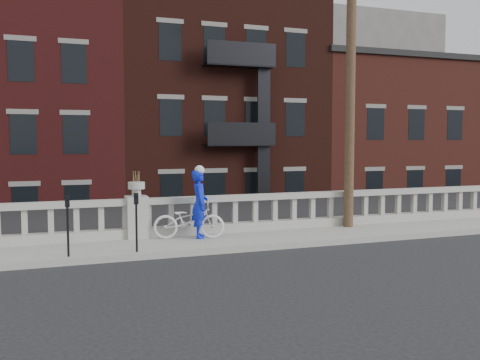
{
  "coord_description": "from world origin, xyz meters",
  "views": [
    {
      "loc": [
        -2.27,
        -10.05,
        2.71
      ],
      "look_at": [
        2.62,
        3.2,
        1.66
      ],
      "focal_mm": 40.0,
      "sensor_mm": 36.0,
      "label": 1
    }
  ],
  "objects": [
    {
      "name": "ground",
      "position": [
        0.0,
        0.0,
        0.0
      ],
      "size": [
        120.0,
        120.0,
        0.0
      ],
      "primitive_type": "plane",
      "color": "black",
      "rests_on": "ground"
    },
    {
      "name": "sidewalk",
      "position": [
        0.0,
        3.0,
        0.07
      ],
      "size": [
        32.0,
        2.2,
        0.15
      ],
      "primitive_type": "cube",
      "color": "gray",
      "rests_on": "ground"
    },
    {
      "name": "balustrade",
      "position": [
        0.0,
        3.95,
        0.64
      ],
      "size": [
        28.0,
        0.34,
        1.03
      ],
      "color": "gray",
      "rests_on": "sidewalk"
    },
    {
      "name": "planter_pedestal",
      "position": [
        0.0,
        3.95,
        0.83
      ],
      "size": [
        0.55,
        0.55,
        1.76
      ],
      "color": "gray",
      "rests_on": "sidewalk"
    },
    {
      "name": "lower_level",
      "position": [
        0.56,
        23.04,
        2.63
      ],
      "size": [
        80.0,
        44.0,
        20.8
      ],
      "color": "#605E59",
      "rests_on": "ground"
    },
    {
      "name": "utility_pole",
      "position": [
        6.2,
        3.6,
        5.24
      ],
      "size": [
        1.6,
        0.28,
        10.0
      ],
      "color": "#422D1E",
      "rests_on": "sidewalk"
    },
    {
      "name": "parking_meter_c",
      "position": [
        -1.8,
        2.15,
        1.0
      ],
      "size": [
        0.1,
        0.09,
        1.36
      ],
      "color": "black",
      "rests_on": "sidewalk"
    },
    {
      "name": "parking_meter_d",
      "position": [
        -0.3,
        2.15,
        1.0
      ],
      "size": [
        0.1,
        0.09,
        1.36
      ],
      "color": "black",
      "rests_on": "sidewalk"
    },
    {
      "name": "bicycle",
      "position": [
        1.26,
        3.36,
        0.63
      ],
      "size": [
        1.94,
        1.1,
        0.97
      ],
      "primitive_type": "imported",
      "rotation": [
        0.0,
        0.0,
        1.3
      ],
      "color": "white",
      "rests_on": "sidewalk"
    },
    {
      "name": "cyclist",
      "position": [
        1.55,
        3.37,
        1.05
      ],
      "size": [
        0.58,
        0.74,
        1.8
      ],
      "primitive_type": "imported",
      "rotation": [
        0.0,
        0.0,
        1.32
      ],
      "color": "#0D1FCC",
      "rests_on": "sidewalk"
    }
  ]
}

